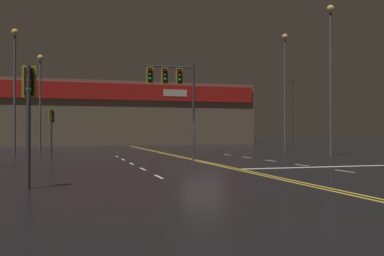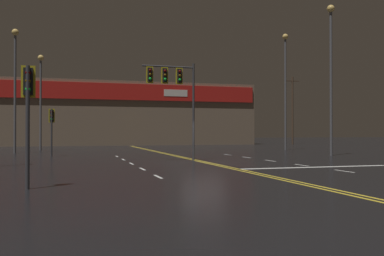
{
  "view_description": "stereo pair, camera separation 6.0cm",
  "coord_description": "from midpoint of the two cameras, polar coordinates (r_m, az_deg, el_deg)",
  "views": [
    {
      "loc": [
        -7.67,
        -23.53,
        1.74
      ],
      "look_at": [
        0.0,
        2.53,
        2.0
      ],
      "focal_mm": 40.0,
      "sensor_mm": 36.0,
      "label": 1
    },
    {
      "loc": [
        -7.61,
        -23.55,
        1.74
      ],
      "look_at": [
        0.0,
        2.53,
        2.0
      ],
      "focal_mm": 40.0,
      "sensor_mm": 36.0,
      "label": 2
    }
  ],
  "objects": [
    {
      "name": "ground_plane",
      "position": [
        24.81,
        1.59,
        -4.57
      ],
      "size": [
        200.0,
        200.0,
        0.0
      ],
      "primitive_type": "plane",
      "color": "black"
    },
    {
      "name": "road_markings",
      "position": [
        24.26,
        3.79,
        -4.65
      ],
      "size": [
        12.54,
        60.0,
        0.01
      ],
      "color": "gold",
      "rests_on": "ground"
    },
    {
      "name": "traffic_signal_median",
      "position": [
        26.0,
        -2.72,
        5.88
      ],
      "size": [
        3.25,
        0.36,
        5.95
      ],
      "color": "#38383D",
      "rests_on": "ground"
    },
    {
      "name": "traffic_signal_corner_northwest",
      "position": [
        32.34,
        -18.29,
        0.85
      ],
      "size": [
        0.42,
        0.36,
        3.42
      ],
      "color": "#38383D",
      "rests_on": "ground"
    },
    {
      "name": "traffic_signal_corner_southwest",
      "position": [
        14.07,
        -21.03,
        3.77
      ],
      "size": [
        0.42,
        0.36,
        3.79
      ],
      "color": "#38383D",
      "rests_on": "ground"
    },
    {
      "name": "streetlight_near_left",
      "position": [
        43.12,
        12.26,
        6.58
      ],
      "size": [
        0.56,
        0.56,
        11.38
      ],
      "color": "#59595E",
      "rests_on": "ground"
    },
    {
      "name": "streetlight_near_right",
      "position": [
        33.76,
        17.96,
        8.43
      ],
      "size": [
        0.56,
        0.56,
        11.21
      ],
      "color": "#59595E",
      "rests_on": "ground"
    },
    {
      "name": "streetlight_median_approach",
      "position": [
        43.47,
        -19.62,
        4.92
      ],
      "size": [
        0.56,
        0.56,
        9.13
      ],
      "color": "#59595E",
      "rests_on": "ground"
    },
    {
      "name": "streetlight_far_right",
      "position": [
        38.31,
        -22.6,
        6.59
      ],
      "size": [
        0.56,
        0.56,
        10.25
      ],
      "color": "#59595E",
      "rests_on": "ground"
    },
    {
      "name": "building_backdrop",
      "position": [
        60.54,
        -9.14,
        1.79
      ],
      "size": [
        35.16,
        10.23,
        8.39
      ],
      "color": "#7A6651",
      "rests_on": "ground"
    },
    {
      "name": "utility_pole_row",
      "position": [
        55.19,
        -10.94,
        3.6
      ],
      "size": [
        48.87,
        0.26,
        12.13
      ],
      "color": "#4C3828",
      "rests_on": "ground"
    }
  ]
}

